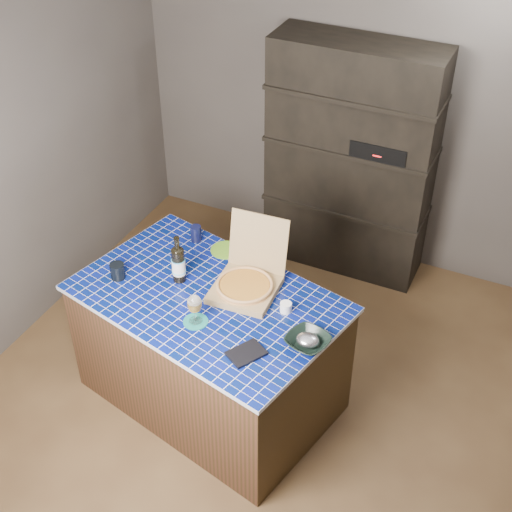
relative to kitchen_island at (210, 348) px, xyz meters
The scene contains 14 objects.
room 0.89m from the kitchen_island, 35.79° to the left, with size 3.50×3.50×3.50m.
shelving_unit 1.80m from the kitchen_island, 81.20° to the left, with size 1.20×0.41×1.80m.
kitchen_island is the anchor object (origin of this frame).
pizza_box 0.53m from the kitchen_island, 39.87° to the left, with size 0.38×0.46×0.39m.
mead_bottle 0.59m from the kitchen_island, 163.34° to the left, with size 0.08×0.08×0.31m.
teal_trivet 0.47m from the kitchen_island, 78.24° to the right, with size 0.14×0.14×0.01m, color #157166.
wine_glass 0.59m from the kitchen_island, 78.24° to the right, with size 0.08×0.08×0.18m.
tumbler 0.73m from the kitchen_island, behind, with size 0.09×0.09×0.10m, color black.
dvd_case 0.67m from the kitchen_island, 38.29° to the right, with size 0.14×0.19×0.02m, color black.
bowl 0.82m from the kitchen_island, 10.27° to the right, with size 0.22×0.22×0.06m, color black.
foil_contents 0.82m from the kitchen_island, 10.27° to the right, with size 0.13×0.11×0.06m, color #AAABB6.
white_jar 0.64m from the kitchen_island, ahead, with size 0.07×0.07×0.06m, color white.
navy_cup 0.73m from the kitchen_island, 125.42° to the left, with size 0.07×0.07×0.11m, color black.
green_trivet 0.62m from the kitchen_island, 103.62° to the left, with size 0.19×0.19×0.01m, color #5D9720.
Camera 1 is at (1.32, -2.89, 3.52)m, focal length 50.00 mm.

